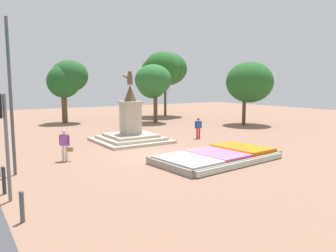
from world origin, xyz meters
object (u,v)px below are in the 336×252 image
(statue_monument, at_px, (131,129))
(pedestrian_near_planter, at_px, (198,127))
(flower_planter, at_px, (219,156))
(kerb_bollard_mid_a, at_px, (4,179))
(traffic_light_near_crossing, at_px, (2,127))
(banner_pole, at_px, (10,90))
(pedestrian_with_handbag, at_px, (65,143))
(kerb_bollard_south, at_px, (22,206))

(statue_monument, distance_m, pedestrian_near_planter, 5.01)
(flower_planter, xyz_separation_m, kerb_bollard_mid_a, (-10.15, 0.33, 0.32))
(flower_planter, relative_size, traffic_light_near_crossing, 1.87)
(traffic_light_near_crossing, relative_size, banner_pole, 0.54)
(flower_planter, distance_m, pedestrian_with_handbag, 8.10)
(statue_monument, bearing_deg, pedestrian_near_planter, -17.81)
(flower_planter, relative_size, pedestrian_near_planter, 4.51)
(pedestrian_with_handbag, xyz_separation_m, kerb_bollard_south, (-3.24, -7.04, -0.43))
(statue_monument, xyz_separation_m, kerb_bollard_mid_a, (-8.84, -7.34, -0.31))
(flower_planter, height_order, statue_monument, statue_monument)
(pedestrian_near_planter, relative_size, kerb_bollard_mid_a, 1.47)
(traffic_light_near_crossing, relative_size, kerb_bollard_mid_a, 3.54)
(kerb_bollard_mid_a, bearing_deg, kerb_bollard_south, -87.86)
(traffic_light_near_crossing, bearing_deg, pedestrian_near_planter, 26.25)
(pedestrian_near_planter, bearing_deg, kerb_bollard_south, -146.78)
(kerb_bollard_mid_a, bearing_deg, banner_pole, 74.02)
(pedestrian_near_planter, bearing_deg, banner_pole, -165.82)
(flower_planter, height_order, pedestrian_with_handbag, pedestrian_with_handbag)
(banner_pole, distance_m, pedestrian_near_planter, 13.59)
(banner_pole, distance_m, kerb_bollard_mid_a, 4.16)
(traffic_light_near_crossing, relative_size, kerb_bollard_south, 3.87)
(traffic_light_near_crossing, xyz_separation_m, banner_pole, (0.77, 3.48, 1.17))
(traffic_light_near_crossing, bearing_deg, statue_monument, 42.96)
(kerb_bollard_south, bearing_deg, kerb_bollard_mid_a, 92.14)
(statue_monument, height_order, kerb_bollard_south, statue_monument)
(kerb_bollard_mid_a, bearing_deg, pedestrian_near_planter, 23.11)
(statue_monument, bearing_deg, traffic_light_near_crossing, -137.04)
(statue_monument, distance_m, banner_pole, 9.85)
(banner_pole, bearing_deg, kerb_bollard_south, -96.31)
(pedestrian_with_handbag, xyz_separation_m, kerb_bollard_mid_a, (-3.35, -4.01, -0.38))
(pedestrian_with_handbag, bearing_deg, kerb_bollard_south, -114.71)
(traffic_light_near_crossing, bearing_deg, kerb_bollard_mid_a, 87.78)
(pedestrian_near_planter, xyz_separation_m, kerb_bollard_south, (-13.50, -8.84, -0.37))
(statue_monument, relative_size, pedestrian_near_planter, 3.21)
(banner_pole, xyz_separation_m, kerb_bollard_south, (-0.62, -5.58, -3.25))
(statue_monument, bearing_deg, pedestrian_with_handbag, -148.72)
(traffic_light_near_crossing, bearing_deg, banner_pole, 77.56)
(traffic_light_near_crossing, relative_size, pedestrian_near_planter, 2.41)
(pedestrian_near_planter, bearing_deg, traffic_light_near_crossing, -153.75)
(traffic_light_near_crossing, distance_m, kerb_bollard_mid_a, 2.23)
(pedestrian_with_handbag, distance_m, kerb_bollard_mid_a, 5.24)
(pedestrian_near_planter, bearing_deg, statue_monument, 162.19)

